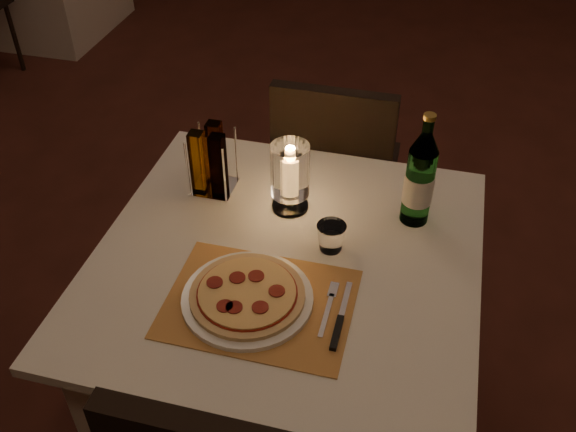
% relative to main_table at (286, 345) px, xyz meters
% --- Properties ---
extents(floor, '(8.00, 10.00, 0.02)m').
position_rel_main_table_xyz_m(floor, '(0.20, 0.79, -0.38)').
color(floor, '#431C15').
rests_on(floor, ground).
extents(main_table, '(1.00, 1.00, 0.74)m').
position_rel_main_table_xyz_m(main_table, '(0.00, 0.00, 0.00)').
color(main_table, silver).
rests_on(main_table, ground).
extents(chair_far, '(0.42, 0.42, 0.90)m').
position_rel_main_table_xyz_m(chair_far, '(-0.00, 0.71, 0.18)').
color(chair_far, black).
rests_on(chair_far, ground).
extents(placemat, '(0.45, 0.34, 0.00)m').
position_rel_main_table_xyz_m(placemat, '(-0.02, -0.18, 0.37)').
color(placemat, '#C08342').
rests_on(placemat, main_table).
extents(plate, '(0.32, 0.32, 0.01)m').
position_rel_main_table_xyz_m(plate, '(-0.05, -0.18, 0.38)').
color(plate, white).
rests_on(plate, placemat).
extents(pizza, '(0.28, 0.28, 0.02)m').
position_rel_main_table_xyz_m(pizza, '(-0.05, -0.18, 0.39)').
color(pizza, '#D8B77F').
rests_on(pizza, plate).
extents(fork, '(0.02, 0.18, 0.00)m').
position_rel_main_table_xyz_m(fork, '(0.14, -0.15, 0.37)').
color(fork, silver).
rests_on(fork, placemat).
extents(knife, '(0.02, 0.22, 0.01)m').
position_rel_main_table_xyz_m(knife, '(0.18, -0.21, 0.37)').
color(knife, black).
rests_on(knife, placemat).
extents(tumbler, '(0.08, 0.08, 0.08)m').
position_rel_main_table_xyz_m(tumbler, '(0.11, 0.06, 0.40)').
color(tumbler, white).
rests_on(tumbler, main_table).
extents(water_bottle, '(0.08, 0.08, 0.34)m').
position_rel_main_table_xyz_m(water_bottle, '(0.31, 0.24, 0.50)').
color(water_bottle, '#5CAC61').
rests_on(water_bottle, main_table).
extents(hurricane_candle, '(0.11, 0.11, 0.21)m').
position_rel_main_table_xyz_m(hurricane_candle, '(-0.04, 0.20, 0.49)').
color(hurricane_candle, white).
rests_on(hurricane_candle, main_table).
extents(cruet_caddy, '(0.12, 0.12, 0.21)m').
position_rel_main_table_xyz_m(cruet_caddy, '(-0.28, 0.22, 0.46)').
color(cruet_caddy, white).
rests_on(cruet_caddy, main_table).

